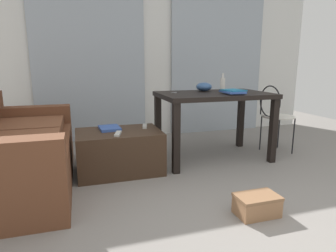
# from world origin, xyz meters

# --- Properties ---
(ground_plane) EXTENTS (7.41, 7.41, 0.00)m
(ground_plane) POSITION_xyz_m (0.00, 1.14, 0.00)
(ground_plane) COLOR gray
(wall_back) EXTENTS (5.14, 0.10, 2.48)m
(wall_back) POSITION_xyz_m (0.00, 3.09, 1.24)
(wall_back) COLOR silver
(wall_back) RESTS_ON ground
(curtains) EXTENTS (3.51, 0.03, 2.22)m
(curtains) POSITION_xyz_m (0.00, 3.00, 1.11)
(curtains) COLOR #99A3AD
(curtains) RESTS_ON ground
(couch) EXTENTS (0.91, 1.73, 0.81)m
(couch) POSITION_xyz_m (-1.78, 1.47, 0.32)
(couch) COLOR brown
(couch) RESTS_ON ground
(coffee_table) EXTENTS (0.84, 0.58, 0.43)m
(coffee_table) POSITION_xyz_m (-0.81, 1.59, 0.21)
(coffee_table) COLOR #382619
(coffee_table) RESTS_ON ground
(craft_table) EXTENTS (1.25, 0.79, 0.77)m
(craft_table) POSITION_xyz_m (0.30, 1.71, 0.66)
(craft_table) COLOR black
(craft_table) RESTS_ON ground
(wire_chair) EXTENTS (0.39, 0.39, 0.84)m
(wire_chair) POSITION_xyz_m (1.11, 1.69, 0.52)
(wire_chair) COLOR silver
(wire_chair) RESTS_ON ground
(bottle_near) EXTENTS (0.06, 0.06, 0.21)m
(bottle_near) POSITION_xyz_m (0.55, 1.99, 0.85)
(bottle_near) COLOR beige
(bottle_near) RESTS_ON craft_table
(bowl) EXTENTS (0.19, 0.19, 0.10)m
(bowl) POSITION_xyz_m (0.27, 1.93, 0.82)
(bowl) COLOR #2D4C7A
(bowl) RESTS_ON craft_table
(book_stack) EXTENTS (0.24, 0.30, 0.05)m
(book_stack) POSITION_xyz_m (0.44, 1.54, 0.80)
(book_stack) COLOR #4C4C51
(book_stack) RESTS_ON craft_table
(scissors) EXTENTS (0.11, 0.11, 0.00)m
(scissors) POSITION_xyz_m (-0.09, 1.88, 0.78)
(scissors) COLOR #9EA0A5
(scissors) RESTS_ON craft_table
(tv_remote_primary) EXTENTS (0.10, 0.19, 0.02)m
(tv_remote_primary) POSITION_xyz_m (-0.83, 1.45, 0.44)
(tv_remote_primary) COLOR #B7B7B2
(tv_remote_primary) RESTS_ON coffee_table
(tv_remote_secondary) EXTENTS (0.08, 0.17, 0.03)m
(tv_remote_secondary) POSITION_xyz_m (-0.51, 1.69, 0.44)
(tv_remote_secondary) COLOR #B7B7B2
(tv_remote_secondary) RESTS_ON coffee_table
(magazine) EXTENTS (0.22, 0.27, 0.03)m
(magazine) POSITION_xyz_m (-0.89, 1.70, 0.44)
(magazine) COLOR #33519E
(magazine) RESTS_ON coffee_table
(shoebox) EXTENTS (0.32, 0.20, 0.16)m
(shoebox) POSITION_xyz_m (0.03, 0.39, 0.08)
(shoebox) COLOR #996B47
(shoebox) RESTS_ON ground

